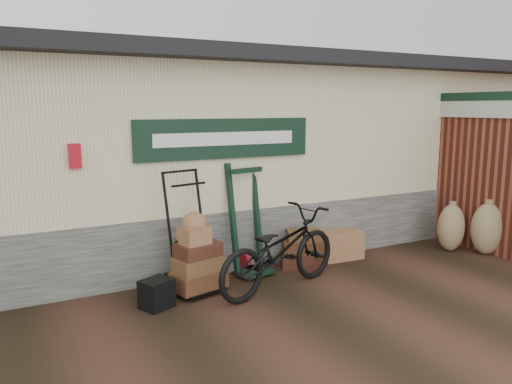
% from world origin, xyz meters
% --- Properties ---
extents(ground, '(80.00, 80.00, 0.00)m').
position_xyz_m(ground, '(0.00, 0.00, 0.00)').
color(ground, black).
rests_on(ground, ground).
extents(station_building, '(14.40, 4.10, 3.20)m').
position_xyz_m(station_building, '(-0.01, 2.74, 1.61)').
color(station_building, '#4C4C47').
rests_on(station_building, ground).
extents(brick_outbuilding, '(1.71, 4.51, 2.62)m').
position_xyz_m(brick_outbuilding, '(4.70, 1.19, 1.30)').
color(brick_outbuilding, maroon).
rests_on(brick_outbuilding, ground).
extents(porter_trolley, '(0.92, 0.77, 1.61)m').
position_xyz_m(porter_trolley, '(-0.99, 0.61, 0.80)').
color(porter_trolley, black).
rests_on(porter_trolley, ground).
extents(green_barrow, '(0.67, 0.60, 1.60)m').
position_xyz_m(green_barrow, '(-0.03, 0.85, 0.80)').
color(green_barrow, black).
rests_on(green_barrow, ground).
extents(suitcase_stack, '(0.75, 0.63, 0.57)m').
position_xyz_m(suitcase_stack, '(0.84, 0.73, 0.29)').
color(suitcase_stack, '#3E2013').
rests_on(suitcase_stack, ground).
extents(wicker_hamper, '(0.71, 0.48, 0.45)m').
position_xyz_m(wicker_hamper, '(1.59, 0.82, 0.22)').
color(wicker_hamper, brown).
rests_on(wicker_hamper, ground).
extents(black_trunk, '(0.44, 0.42, 0.35)m').
position_xyz_m(black_trunk, '(-1.57, 0.22, 0.18)').
color(black_trunk, black).
rests_on(black_trunk, ground).
extents(bicycle, '(1.23, 2.17, 1.19)m').
position_xyz_m(bicycle, '(0.04, 0.06, 0.60)').
color(bicycle, black).
rests_on(bicycle, ground).
extents(burlap_sack_left, '(0.55, 0.49, 0.79)m').
position_xyz_m(burlap_sack_left, '(3.49, 0.28, 0.39)').
color(burlap_sack_left, olive).
rests_on(burlap_sack_left, ground).
extents(burlap_sack_right, '(0.66, 0.61, 0.85)m').
position_xyz_m(burlap_sack_right, '(3.85, -0.14, 0.43)').
color(burlap_sack_right, olive).
rests_on(burlap_sack_right, ground).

